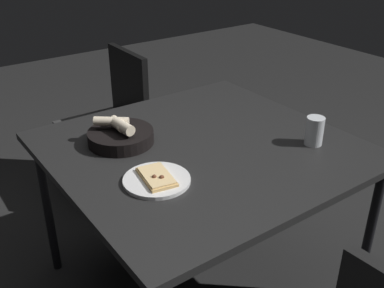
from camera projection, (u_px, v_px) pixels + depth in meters
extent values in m
plane|color=black|center=(200.00, 281.00, 2.17)|extent=(8.00, 8.00, 0.00)
cube|color=black|center=(202.00, 149.00, 1.84)|extent=(1.15, 1.11, 0.03)
cylinder|color=black|center=(369.00, 237.00, 1.92)|extent=(0.04, 0.04, 0.70)
cylinder|color=black|center=(48.00, 208.00, 2.10)|extent=(0.04, 0.04, 0.70)
cylinder|color=black|center=(222.00, 148.00, 2.63)|extent=(0.04, 0.04, 0.70)
cylinder|color=silver|center=(157.00, 180.00, 1.58)|extent=(0.24, 0.24, 0.01)
cube|color=tan|center=(157.00, 177.00, 1.58)|extent=(0.12, 0.18, 0.01)
cube|color=#F3CF8E|center=(157.00, 175.00, 1.57)|extent=(0.11, 0.17, 0.01)
sphere|color=brown|center=(161.00, 177.00, 1.55)|extent=(0.02, 0.02, 0.02)
sphere|color=brown|center=(162.00, 177.00, 1.55)|extent=(0.02, 0.02, 0.02)
sphere|color=brown|center=(154.00, 177.00, 1.56)|extent=(0.02, 0.02, 0.02)
cylinder|color=black|center=(121.00, 137.00, 1.84)|extent=(0.27, 0.27, 0.05)
cylinder|color=beige|center=(122.00, 126.00, 1.79)|extent=(0.05, 0.12, 0.04)
cylinder|color=beige|center=(118.00, 124.00, 1.81)|extent=(0.05, 0.11, 0.03)
cylinder|color=beige|center=(111.00, 121.00, 1.82)|extent=(0.13, 0.12, 0.04)
cylinder|color=red|center=(136.00, 136.00, 1.86)|extent=(0.06, 0.06, 0.03)
cylinder|color=silver|center=(314.00, 131.00, 1.82)|extent=(0.07, 0.07, 0.12)
cylinder|color=#C47718|center=(313.00, 139.00, 1.83)|extent=(0.06, 0.06, 0.04)
cube|color=#2C2C2C|center=(101.00, 128.00, 2.71)|extent=(0.44, 0.44, 0.04)
cube|color=black|center=(129.00, 85.00, 2.71)|extent=(0.04, 0.42, 0.42)
cylinder|color=black|center=(64.00, 157.00, 2.85)|extent=(0.03, 0.03, 0.40)
cylinder|color=black|center=(89.00, 183.00, 2.57)|extent=(0.03, 0.03, 0.40)
cylinder|color=black|center=(118.00, 141.00, 3.05)|extent=(0.03, 0.03, 0.40)
cylinder|color=black|center=(147.00, 164.00, 2.77)|extent=(0.03, 0.03, 0.40)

